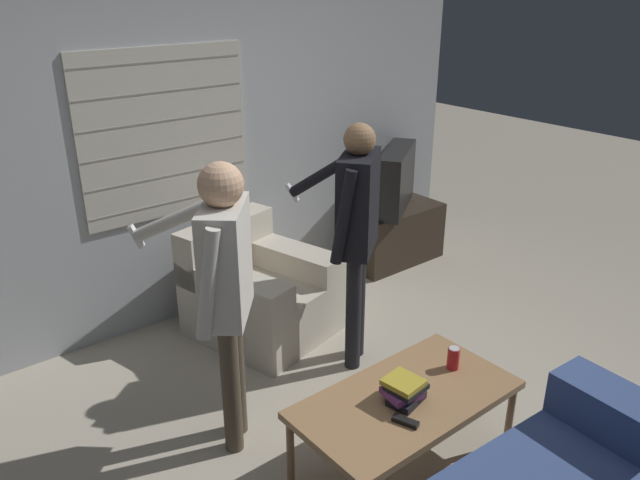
{
  "coord_description": "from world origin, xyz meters",
  "views": [
    {
      "loc": [
        -1.97,
        -1.92,
        2.38
      ],
      "look_at": [
        0.09,
        0.63,
        1.0
      ],
      "focal_mm": 35.0,
      "sensor_mm": 36.0,
      "label": 1
    }
  ],
  "objects_px": {
    "armchair_beige": "(257,291)",
    "book_stack": "(404,391)",
    "person_right_standing": "(356,219)",
    "person_left_standing": "(224,276)",
    "tv": "(396,179)",
    "soda_can": "(453,358)",
    "spare_remote": "(405,421)",
    "coffee_table": "(406,402)"
  },
  "relations": [
    {
      "from": "book_stack",
      "to": "spare_remote",
      "type": "distance_m",
      "value": 0.18
    },
    {
      "from": "person_left_standing",
      "to": "person_right_standing",
      "type": "bearing_deg",
      "value": -39.49
    },
    {
      "from": "spare_remote",
      "to": "tv",
      "type": "bearing_deg",
      "value": 25.58
    },
    {
      "from": "tv",
      "to": "book_stack",
      "type": "height_order",
      "value": "tv"
    },
    {
      "from": "spare_remote",
      "to": "person_right_standing",
      "type": "bearing_deg",
      "value": 39.55
    },
    {
      "from": "coffee_table",
      "to": "book_stack",
      "type": "distance_m",
      "value": 0.11
    },
    {
      "from": "tv",
      "to": "person_left_standing",
      "type": "relative_size",
      "value": 0.48
    },
    {
      "from": "person_right_standing",
      "to": "coffee_table",
      "type": "bearing_deg",
      "value": -154.31
    },
    {
      "from": "person_right_standing",
      "to": "book_stack",
      "type": "height_order",
      "value": "person_right_standing"
    },
    {
      "from": "book_stack",
      "to": "soda_can",
      "type": "xyz_separation_m",
      "value": [
        0.41,
        0.04,
        -0.0
      ]
    },
    {
      "from": "armchair_beige",
      "to": "spare_remote",
      "type": "xyz_separation_m",
      "value": [
        -0.33,
        -1.77,
        0.13
      ]
    },
    {
      "from": "armchair_beige",
      "to": "person_right_standing",
      "type": "xyz_separation_m",
      "value": [
        0.27,
        -0.73,
        0.71
      ]
    },
    {
      "from": "coffee_table",
      "to": "spare_remote",
      "type": "distance_m",
      "value": 0.22
    },
    {
      "from": "person_left_standing",
      "to": "person_right_standing",
      "type": "height_order",
      "value": "person_right_standing"
    },
    {
      "from": "coffee_table",
      "to": "person_right_standing",
      "type": "bearing_deg",
      "value": 63.65
    },
    {
      "from": "person_right_standing",
      "to": "spare_remote",
      "type": "xyz_separation_m",
      "value": [
        -0.6,
        -1.04,
        -0.57
      ]
    },
    {
      "from": "tv",
      "to": "spare_remote",
      "type": "xyz_separation_m",
      "value": [
        -1.94,
        -2.01,
        -0.33
      ]
    },
    {
      "from": "armchair_beige",
      "to": "book_stack",
      "type": "distance_m",
      "value": 1.67
    },
    {
      "from": "coffee_table",
      "to": "person_right_standing",
      "type": "xyz_separation_m",
      "value": [
        0.44,
        0.9,
        0.62
      ]
    },
    {
      "from": "armchair_beige",
      "to": "tv",
      "type": "bearing_deg",
      "value": 174.38
    },
    {
      "from": "coffee_table",
      "to": "person_left_standing",
      "type": "distance_m",
      "value": 1.12
    },
    {
      "from": "person_right_standing",
      "to": "soda_can",
      "type": "distance_m",
      "value": 1.03
    },
    {
      "from": "person_left_standing",
      "to": "book_stack",
      "type": "relative_size",
      "value": 7.4
    },
    {
      "from": "soda_can",
      "to": "spare_remote",
      "type": "xyz_separation_m",
      "value": [
        -0.53,
        -0.16,
        -0.05
      ]
    },
    {
      "from": "person_left_standing",
      "to": "book_stack",
      "type": "distance_m",
      "value": 1.06
    },
    {
      "from": "person_right_standing",
      "to": "person_left_standing",
      "type": "bearing_deg",
      "value": 151.56
    },
    {
      "from": "tv",
      "to": "person_right_standing",
      "type": "height_order",
      "value": "person_right_standing"
    },
    {
      "from": "armchair_beige",
      "to": "person_left_standing",
      "type": "height_order",
      "value": "person_left_standing"
    },
    {
      "from": "coffee_table",
      "to": "spare_remote",
      "type": "xyz_separation_m",
      "value": [
        -0.16,
        -0.14,
        0.05
      ]
    },
    {
      "from": "soda_can",
      "to": "spare_remote",
      "type": "distance_m",
      "value": 0.55
    },
    {
      "from": "armchair_beige",
      "to": "coffee_table",
      "type": "relative_size",
      "value": 0.92
    },
    {
      "from": "spare_remote",
      "to": "coffee_table",
      "type": "bearing_deg",
      "value": 21.79
    },
    {
      "from": "book_stack",
      "to": "spare_remote",
      "type": "bearing_deg",
      "value": -133.25
    },
    {
      "from": "person_left_standing",
      "to": "spare_remote",
      "type": "xyz_separation_m",
      "value": [
        0.43,
        -0.87,
        -0.57
      ]
    },
    {
      "from": "person_right_standing",
      "to": "soda_can",
      "type": "xyz_separation_m",
      "value": [
        -0.07,
        -0.88,
        -0.52
      ]
    },
    {
      "from": "tv",
      "to": "person_left_standing",
      "type": "bearing_deg",
      "value": -9.14
    },
    {
      "from": "armchair_beige",
      "to": "tv",
      "type": "height_order",
      "value": "tv"
    },
    {
      "from": "person_left_standing",
      "to": "spare_remote",
      "type": "bearing_deg",
      "value": -112.39
    },
    {
      "from": "person_right_standing",
      "to": "spare_remote",
      "type": "bearing_deg",
      "value": -158.02
    },
    {
      "from": "tv",
      "to": "armchair_beige",
      "type": "bearing_deg",
      "value": -26.45
    },
    {
      "from": "armchair_beige",
      "to": "spare_remote",
      "type": "bearing_deg",
      "value": 65.43
    },
    {
      "from": "person_right_standing",
      "to": "armchair_beige",
      "type": "bearing_deg",
      "value": 72.39
    }
  ]
}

